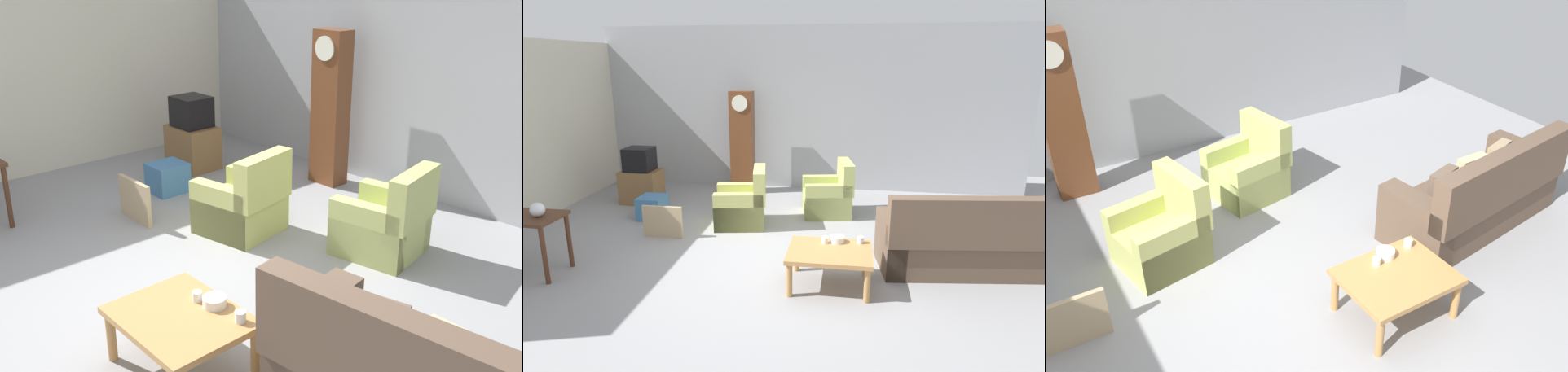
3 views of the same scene
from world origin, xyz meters
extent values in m
plane|color=gray|center=(0.00, 0.00, 0.00)|extent=(10.40, 10.40, 0.00)
cube|color=#9EA0A5|center=(0.00, 3.60, 1.60)|extent=(8.40, 0.16, 3.20)
cube|color=brown|center=(2.33, 0.08, 0.22)|extent=(2.19, 1.10, 0.44)
cube|color=brown|center=(2.37, -0.28, 0.74)|extent=(2.11, 0.47, 0.60)
cube|color=brown|center=(3.25, 0.20, 0.34)|extent=(0.35, 0.86, 0.68)
cube|color=brown|center=(1.40, -0.04, 0.34)|extent=(0.35, 0.86, 0.68)
cube|color=#9E8966|center=(2.80, 0.19, 0.62)|extent=(0.38, 0.22, 0.36)
cube|color=#C6B284|center=(2.32, 0.13, 0.62)|extent=(0.36, 0.12, 0.36)
cube|color=brown|center=(1.84, 0.06, 0.62)|extent=(0.38, 0.21, 0.36)
cube|color=#B7BC66|center=(-0.85, 1.19, 0.20)|extent=(0.89, 0.89, 0.40)
cube|color=#B7BC66|center=(-0.53, 1.25, 0.66)|extent=(0.32, 0.78, 0.52)
cube|color=#B7BC66|center=(-0.90, 1.49, 0.30)|extent=(0.78, 0.30, 0.60)
cube|color=#B7BC66|center=(-0.79, 0.90, 0.30)|extent=(0.78, 0.30, 0.60)
cube|color=#AFB967|center=(0.48, 1.91, 0.20)|extent=(0.88, 0.88, 0.40)
cube|color=#AFB967|center=(0.79, 1.97, 0.66)|extent=(0.31, 0.78, 0.52)
cube|color=#AFB967|center=(0.42, 2.20, 0.30)|extent=(0.78, 0.29, 0.60)
cube|color=#AFB967|center=(0.53, 1.61, 0.30)|extent=(0.78, 0.29, 0.60)
cube|color=#B27F47|center=(0.68, -0.63, 0.42)|extent=(0.96, 0.76, 0.05)
cylinder|color=#B27F47|center=(0.26, -0.96, 0.20)|extent=(0.07, 0.07, 0.39)
cylinder|color=#B27F47|center=(1.11, -0.96, 0.20)|extent=(0.07, 0.07, 0.39)
cylinder|color=#B27F47|center=(0.26, -0.31, 0.20)|extent=(0.07, 0.07, 0.39)
cylinder|color=#B27F47|center=(1.11, -0.31, 0.20)|extent=(0.07, 0.07, 0.39)
cube|color=brown|center=(-1.25, 3.05, 0.99)|extent=(0.44, 0.28, 1.98)
cylinder|color=silver|center=(-1.25, 2.90, 1.76)|extent=(0.30, 0.02, 0.30)
cube|color=tan|center=(-1.84, 0.49, 0.24)|extent=(0.60, 0.05, 0.48)
cylinder|color=white|center=(0.61, -0.43, 0.48)|extent=(0.08, 0.08, 0.07)
cylinder|color=silver|center=(1.03, -0.37, 0.48)|extent=(0.08, 0.08, 0.08)
cylinder|color=white|center=(0.75, -0.38, 0.48)|extent=(0.17, 0.17, 0.07)
camera|label=1|loc=(3.70, -2.59, 2.74)|focal=40.96mm
camera|label=2|loc=(0.90, -5.44, 2.54)|focal=31.12mm
camera|label=3|loc=(-2.02, -3.50, 3.64)|focal=39.28mm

